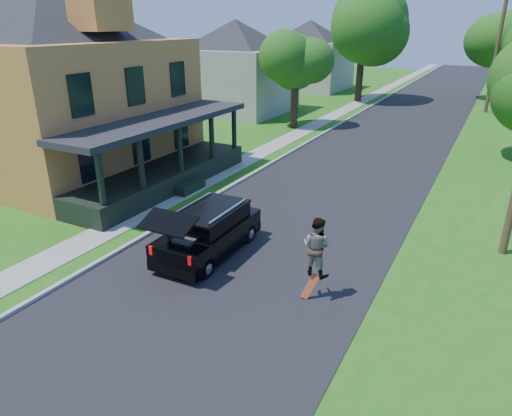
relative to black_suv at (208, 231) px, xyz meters
The scene contains 15 objects.
ground 2.20m from the black_suv, 46.94° to the right, with size 140.00×140.00×0.00m, color #1E6514.
street 18.57m from the black_suv, 85.67° to the left, with size 8.00×120.00×0.02m, color black.
curb 18.71m from the black_suv, 98.15° to the left, with size 0.15×120.00×0.12m, color #9E9E99.
sidewalk 18.99m from the black_suv, 102.79° to the left, with size 1.30×120.00×0.03m, color gray.
front_walk 9.30m from the black_suv, 150.93° to the left, with size 6.50×1.20×0.03m, color gray.
main_house 12.94m from the black_suv, 158.48° to the left, with size 15.56×15.56×10.10m.
neighbor_house_mid 25.78m from the black_suv, 118.27° to the left, with size 12.78×12.78×8.30m.
neighbor_house_far 40.50m from the black_suv, 107.45° to the left, with size 12.78×12.78×8.30m.
black_suv is the anchor object (origin of this frame).
skateboarder 4.03m from the black_suv, 10.67° to the right, with size 0.88×0.73×1.63m.
skateboard 3.98m from the black_suv, 13.42° to the right, with size 0.43×0.32×0.74m.
tree_left_mid 19.96m from the black_suv, 105.70° to the left, with size 4.97×4.66×6.74m.
tree_left_far 33.49m from the black_suv, 98.16° to the left, with size 9.05×8.86×10.73m.
tree_right_far 40.48m from the black_suv, 80.88° to the left, with size 6.39×6.57×8.36m.
utility_pole_far 32.88m from the black_suv, 78.52° to the left, with size 1.80×0.49×10.86m.
Camera 1 is at (6.11, -9.40, 6.95)m, focal length 32.00 mm.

